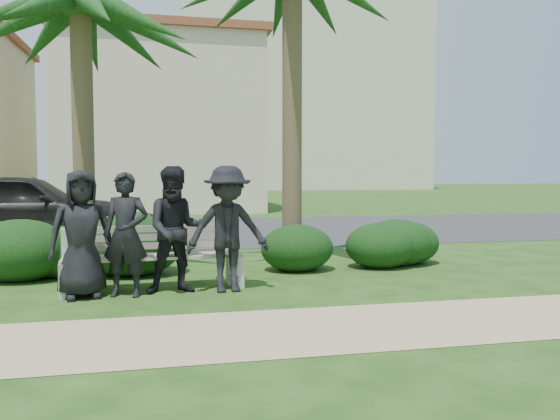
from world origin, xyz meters
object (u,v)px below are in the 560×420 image
(man_a, at_px, (82,234))
(park_bench, at_px, (154,262))
(man_b, at_px, (126,234))
(palm_left, at_px, (80,3))
(man_d, at_px, (228,229))
(car_a, at_px, (23,207))
(man_c, at_px, (177,230))

(man_a, bearing_deg, park_bench, 7.04)
(man_b, height_order, palm_left, palm_left)
(park_bench, height_order, man_a, man_a)
(man_d, height_order, car_a, man_d)
(man_c, relative_size, car_a, 0.35)
(man_b, height_order, man_d, man_d)
(park_bench, distance_m, car_a, 6.37)
(park_bench, bearing_deg, man_c, -47.36)
(man_a, bearing_deg, palm_left, 82.44)
(man_c, bearing_deg, park_bench, 134.09)
(man_d, xyz_separation_m, palm_left, (-1.98, 1.91, 3.26))
(man_b, distance_m, car_a, 6.53)
(man_a, distance_m, car_a, 6.32)
(man_a, xyz_separation_m, man_d, (1.77, -0.01, 0.03))
(man_d, distance_m, car_a, 7.10)
(man_a, bearing_deg, car_a, 94.98)
(park_bench, height_order, palm_left, palm_left)
(man_c, relative_size, man_d, 1.00)
(park_bench, distance_m, man_a, 1.00)
(man_b, xyz_separation_m, man_c, (0.61, 0.08, 0.04))
(car_a, bearing_deg, man_d, -148.60)
(man_d, relative_size, car_a, 0.35)
(park_bench, relative_size, man_b, 1.51)
(man_c, xyz_separation_m, car_a, (-3.17, 5.93, -0.02))
(man_b, relative_size, palm_left, 0.30)
(park_bench, relative_size, palm_left, 0.46)
(palm_left, bearing_deg, man_b, -69.31)
(park_bench, bearing_deg, palm_left, 119.79)
(man_a, relative_size, man_b, 1.02)
(man_b, distance_m, man_c, 0.62)
(car_a, bearing_deg, man_b, -157.99)
(park_bench, height_order, car_a, car_a)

